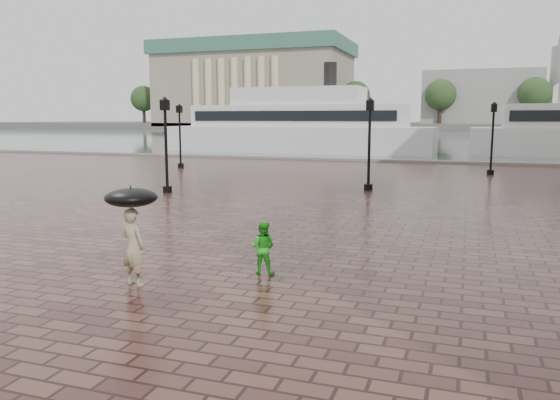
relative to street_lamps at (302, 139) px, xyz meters
name	(u,v)px	position (x,y,z in m)	size (l,w,h in m)	color
ground	(170,249)	(1.50, -17.50, -2.33)	(300.00, 300.00, 0.00)	#341918
harbour_water	(426,137)	(1.50, 74.50, -2.33)	(240.00, 240.00, 0.00)	#4B565B
quay_edge	(370,161)	(1.50, 14.50, -2.33)	(80.00, 0.60, 0.30)	slate
far_shore	(443,126)	(1.50, 142.50, -1.33)	(300.00, 60.00, 2.00)	#4C4C47
museum	(254,83)	(-53.50, 127.11, 11.58)	(57.00, 32.50, 26.00)	gray
far_trees	(441,95)	(1.50, 120.50, 7.09)	(188.00, 8.00, 13.50)	#2D2119
street_lamps	(302,139)	(0.00, 0.00, 0.00)	(21.44, 14.44, 4.40)	black
adult_pedestrian	(133,247)	(2.48, -20.65, -1.48)	(0.61, 0.40, 1.68)	tan
child_pedestrian	(263,248)	(4.78, -18.93, -1.71)	(0.59, 0.46, 1.22)	green
ferry_near	(299,126)	(-7.63, 24.14, 0.39)	(27.61, 7.05, 9.02)	silver
umbrella	(131,198)	(2.48, -20.65, -0.42)	(1.10, 1.10, 1.14)	black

